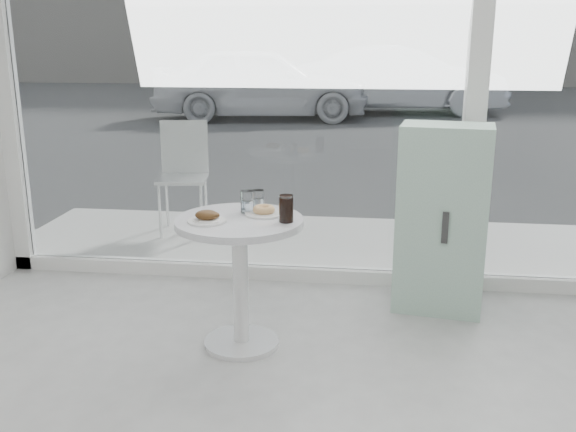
# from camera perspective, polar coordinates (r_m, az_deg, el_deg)

# --- Properties ---
(storefront) EXTENTS (5.00, 0.14, 3.00)m
(storefront) POSITION_cam_1_polar(r_m,az_deg,el_deg) (4.47, 5.83, 15.10)
(storefront) COLOR white
(storefront) RESTS_ON ground
(main_table) EXTENTS (0.72, 0.72, 0.77)m
(main_table) POSITION_cam_1_polar(r_m,az_deg,el_deg) (3.64, -4.29, -3.55)
(main_table) COLOR white
(main_table) RESTS_ON ground
(patio_deck) EXTENTS (5.60, 1.60, 0.05)m
(patio_deck) POSITION_cam_1_polar(r_m,az_deg,el_deg) (5.54, 4.84, -2.56)
(patio_deck) COLOR beige
(patio_deck) RESTS_ON ground
(street) EXTENTS (40.00, 24.00, 0.00)m
(street) POSITION_cam_1_polar(r_m,az_deg,el_deg) (17.55, 6.74, 9.68)
(street) COLOR #3E3E3E
(street) RESTS_ON ground
(mint_cabinet) EXTENTS (0.61, 0.46, 1.22)m
(mint_cabinet) POSITION_cam_1_polar(r_m,az_deg,el_deg) (4.26, 13.52, -0.27)
(mint_cabinet) COLOR #8FB7A2
(mint_cabinet) RESTS_ON ground
(patio_chair) EXTENTS (0.48, 0.48, 0.98)m
(patio_chair) POSITION_cam_1_polar(r_m,az_deg,el_deg) (5.83, -9.26, 4.12)
(patio_chair) COLOR white
(patio_chair) RESTS_ON patio_deck
(car_white) EXTENTS (4.92, 2.47, 1.61)m
(car_white) POSITION_cam_1_polar(r_m,az_deg,el_deg) (14.48, -2.37, 11.76)
(car_white) COLOR silver
(car_white) RESTS_ON street
(car_silver) EXTENTS (4.99, 2.18, 1.59)m
(car_silver) POSITION_cam_1_polar(r_m,az_deg,el_deg) (15.83, 9.86, 11.84)
(car_silver) COLOR #B3B6BC
(car_silver) RESTS_ON street
(plate_fritter) EXTENTS (0.21, 0.21, 0.07)m
(plate_fritter) POSITION_cam_1_polar(r_m,az_deg,el_deg) (3.52, -7.17, -0.12)
(plate_fritter) COLOR white
(plate_fritter) RESTS_ON main_table
(plate_donut) EXTENTS (0.22, 0.22, 0.05)m
(plate_donut) POSITION_cam_1_polar(r_m,az_deg,el_deg) (3.63, -2.16, 0.41)
(plate_donut) COLOR white
(plate_donut) RESTS_ON main_table
(water_tumbler_a) EXTENTS (0.08, 0.08, 0.13)m
(water_tumbler_a) POSITION_cam_1_polar(r_m,az_deg,el_deg) (3.68, -3.64, 1.16)
(water_tumbler_a) COLOR white
(water_tumbler_a) RESTS_ON main_table
(water_tumbler_b) EXTENTS (0.07, 0.07, 0.11)m
(water_tumbler_b) POSITION_cam_1_polar(r_m,az_deg,el_deg) (3.77, -2.64, 1.40)
(water_tumbler_b) COLOR white
(water_tumbler_b) RESTS_ON main_table
(cola_glass) EXTENTS (0.08, 0.08, 0.15)m
(cola_glass) POSITION_cam_1_polar(r_m,az_deg,el_deg) (3.48, -0.16, 0.62)
(cola_glass) COLOR white
(cola_glass) RESTS_ON main_table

